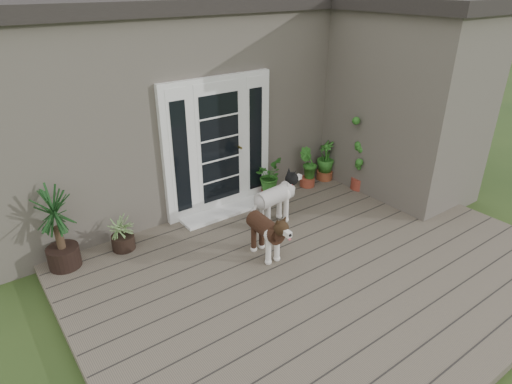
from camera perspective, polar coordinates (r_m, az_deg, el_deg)
deck at (r=5.98m, az=8.57°, el=-9.91°), size 6.20×4.60×0.12m
house_main at (r=8.60m, az=-11.19°, el=12.22°), size 7.40×4.00×3.10m
roof_main at (r=8.37m, az=-12.24°, el=23.22°), size 7.60×4.20×0.20m
house_wing at (r=8.06m, az=18.92°, el=10.39°), size 1.60×2.40×3.10m
roof_wing at (r=7.82m, az=20.78°, el=22.06°), size 1.80×2.60×0.20m
door_unit at (r=6.87m, az=-4.89°, el=6.02°), size 1.90×0.14×2.15m
door_step at (r=7.15m, az=-3.73°, el=-2.35°), size 1.60×0.40×0.05m
brindle_dog at (r=5.89m, az=1.23°, el=-5.64°), size 0.38×0.80×0.66m
white_dog at (r=6.64m, az=2.40°, el=-1.50°), size 0.87×0.44×0.70m
spider_plant at (r=6.34m, az=-17.14°, el=-4.93°), size 0.62×0.62×0.56m
yucca at (r=6.10m, az=-24.49°, el=-4.43°), size 0.86×0.86×1.13m
herb_a at (r=7.45m, az=1.64°, el=1.38°), size 0.69×0.69×0.62m
herb_b at (r=7.97m, az=6.77°, el=2.52°), size 0.48×0.48×0.52m
herb_c at (r=8.28m, az=9.03°, el=3.63°), size 0.50×0.50×0.61m
sapling at (r=7.85m, az=13.73°, el=5.34°), size 0.56×0.56×1.48m
clog_left at (r=7.47m, az=1.78°, el=-0.79°), size 0.21×0.33×0.09m
clog_right at (r=7.51m, az=1.13°, el=-0.69°), size 0.20×0.29×0.08m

